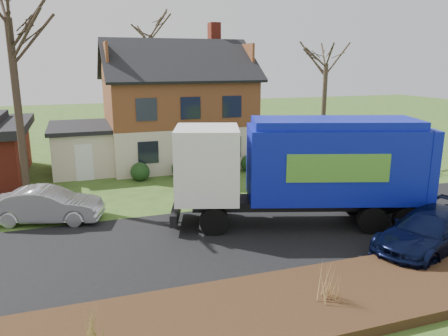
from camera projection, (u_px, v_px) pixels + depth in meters
name	position (u px, v px, depth m)	size (l,w,h in m)	color
ground	(209.00, 241.00, 16.65)	(120.00, 120.00, 0.00)	#30501A
road	(209.00, 241.00, 16.65)	(80.00, 7.00, 0.02)	black
mulch_verge	(267.00, 311.00, 11.74)	(80.00, 3.50, 0.30)	black
main_house	(169.00, 102.00, 28.95)	(12.95, 8.95, 9.26)	beige
garbage_truck	(306.00, 165.00, 17.88)	(10.72, 5.78, 4.44)	black
silver_sedan	(47.00, 205.00, 18.50)	(1.57, 4.52, 1.49)	#A5A7AD
navy_wagon	(429.00, 232.00, 15.60)	(2.11, 5.20, 1.51)	black
tree_front_east	(327.00, 47.00, 28.00)	(3.36, 3.36, 9.33)	#413427
tree_back	(150.00, 20.00, 34.50)	(3.74, 3.74, 11.85)	#3B3023
grass_clump_west	(92.00, 324.00, 10.09)	(0.35, 0.29, 0.93)	#9D8E45
grass_clump_mid	(329.00, 283.00, 11.85)	(0.38, 0.31, 1.06)	#B1874E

